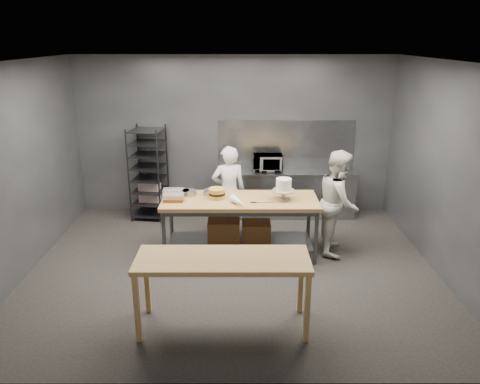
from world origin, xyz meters
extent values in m
plane|color=black|center=(0.00, 0.00, 0.00)|extent=(6.00, 6.00, 0.00)
cube|color=#4C4F54|center=(0.00, 2.50, 1.50)|extent=(6.00, 0.04, 3.00)
cube|color=olive|center=(0.11, 0.48, 0.89)|extent=(2.40, 0.90, 0.06)
cube|color=#47494C|center=(0.11, 0.48, 0.20)|extent=(2.25, 0.75, 0.03)
cylinder|color=#47494C|center=(-1.03, 0.09, 0.43)|extent=(0.06, 0.06, 0.86)
cylinder|color=#47494C|center=(-1.03, 0.87, 0.43)|extent=(0.06, 0.06, 0.86)
cylinder|color=#47494C|center=(1.25, 0.09, 0.43)|extent=(0.06, 0.06, 0.86)
cylinder|color=#47494C|center=(1.25, 0.87, 0.43)|extent=(0.06, 0.06, 0.86)
cube|color=brown|center=(-0.15, 0.51, 0.39)|extent=(0.50, 0.40, 0.35)
cube|color=brown|center=(0.37, 0.53, 0.36)|extent=(0.45, 0.38, 0.30)
cube|color=olive|center=(-0.09, -1.50, 0.87)|extent=(2.00, 0.70, 0.06)
cube|color=olive|center=(-1.04, -1.80, 0.42)|extent=(0.06, 0.06, 0.84)
cube|color=olive|center=(-1.04, -1.20, 0.42)|extent=(0.06, 0.06, 0.84)
cube|color=olive|center=(0.86, -1.80, 0.42)|extent=(0.06, 0.06, 0.84)
cube|color=olive|center=(0.86, -1.20, 0.42)|extent=(0.06, 0.06, 0.84)
cube|color=slate|center=(1.00, 2.18, 0.88)|extent=(2.60, 0.60, 0.04)
cube|color=slate|center=(1.00, 2.18, 0.43)|extent=(2.56, 0.56, 0.86)
cube|color=slate|center=(1.00, 2.48, 1.35)|extent=(2.60, 0.02, 0.90)
cube|color=black|center=(-1.60, 2.10, 0.88)|extent=(0.67, 0.72, 1.75)
cube|color=white|center=(-1.60, 2.10, 0.54)|extent=(0.41, 0.28, 0.45)
imported|color=white|center=(-0.08, 1.23, 0.79)|extent=(0.63, 0.47, 1.58)
imported|color=silver|center=(1.66, 0.59, 0.83)|extent=(0.78, 0.92, 1.66)
imported|color=black|center=(0.64, 2.18, 1.05)|extent=(0.54, 0.37, 0.30)
cylinder|color=#A8A086|center=(0.78, 0.44, 0.93)|extent=(0.20, 0.20, 0.02)
cylinder|color=#A8A086|center=(0.78, 0.44, 1.00)|extent=(0.06, 0.06, 0.12)
cylinder|color=#A8A086|center=(0.78, 0.44, 1.07)|extent=(0.34, 0.34, 0.02)
cylinder|color=white|center=(0.78, 0.44, 1.17)|extent=(0.24, 0.24, 0.18)
cylinder|color=gold|center=(-0.25, 0.51, 0.95)|extent=(0.26, 0.26, 0.06)
cylinder|color=black|center=(-0.25, 0.51, 1.00)|extent=(0.26, 0.26, 0.04)
cylinder|color=gold|center=(-0.25, 0.51, 1.05)|extent=(0.26, 0.26, 0.06)
cylinder|color=gray|center=(-0.70, 0.67, 0.96)|extent=(0.24, 0.24, 0.07)
cylinder|color=gray|center=(-0.34, 0.70, 0.96)|extent=(0.27, 0.27, 0.07)
cylinder|color=gray|center=(-0.83, 0.69, 0.96)|extent=(0.28, 0.28, 0.07)
cone|color=white|center=(0.09, 0.18, 0.98)|extent=(0.29, 0.39, 0.12)
cube|color=slate|center=(0.50, 0.30, 0.92)|extent=(0.28, 0.02, 0.00)
cube|color=black|center=(0.32, 0.30, 0.93)|extent=(0.09, 0.02, 0.02)
cube|color=brown|center=(-0.90, 0.39, 0.95)|extent=(0.30, 0.20, 0.05)
cube|color=silver|center=(-0.90, 0.39, 1.00)|extent=(0.31, 0.21, 0.06)
cube|color=brown|center=(-0.94, 0.62, 0.95)|extent=(0.30, 0.20, 0.05)
cube|color=silver|center=(-0.94, 0.62, 1.00)|extent=(0.31, 0.21, 0.06)
camera|label=1|loc=(0.11, -6.34, 3.30)|focal=35.00mm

